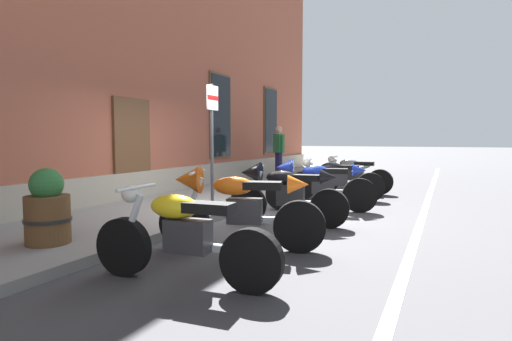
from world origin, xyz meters
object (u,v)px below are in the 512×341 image
object	(u,v)px
motorcycle_blue_sport	(316,183)
motorcycle_grey_naked	(352,175)
pedestrian_striped_shirt	(279,149)
barrel_planter	(47,210)
motorcycle_black_sport	(283,191)
parking_sign	(212,128)
motorcycle_orange_sport	(235,205)
motorcycle_yellow_naked	(182,236)
motorcycle_black_naked	(335,180)

from	to	relation	value
motorcycle_blue_sport	motorcycle_grey_naked	world-z (taller)	motorcycle_blue_sport
pedestrian_striped_shirt	barrel_planter	bearing A→B (deg)	-176.50
motorcycle_black_sport	pedestrian_striped_shirt	size ratio (longest dim) A/B	1.17
parking_sign	motorcycle_orange_sport	bearing A→B (deg)	-142.42
motorcycle_yellow_naked	parking_sign	xyz separation A→B (m)	(3.23, 1.59, 1.14)
motorcycle_black_naked	motorcycle_grey_naked	distance (m)	1.44
motorcycle_blue_sport	parking_sign	xyz separation A→B (m)	(-1.26, 1.61, 1.05)
motorcycle_black_naked	motorcycle_grey_naked	size ratio (longest dim) A/B	1.08
motorcycle_yellow_naked	motorcycle_grey_naked	xyz separation A→B (m)	(7.49, -0.10, 0.01)
motorcycle_orange_sport	motorcycle_black_naked	xyz separation A→B (m)	(4.75, -0.11, -0.10)
pedestrian_striped_shirt	barrel_planter	xyz separation A→B (m)	(-9.08, -0.55, -0.55)
motorcycle_yellow_naked	barrel_planter	size ratio (longest dim) A/B	2.17
motorcycle_yellow_naked	motorcycle_black_naked	distance (m)	6.06
motorcycle_blue_sport	motorcycle_black_sport	bearing A→B (deg)	175.40
parking_sign	barrel_planter	distance (m)	3.28
motorcycle_orange_sport	motorcycle_yellow_naked	bearing A→B (deg)	-175.20
motorcycle_black_sport	motorcycle_black_naked	size ratio (longest dim) A/B	0.92
motorcycle_yellow_naked	pedestrian_striped_shirt	distance (m)	9.66
motorcycle_black_naked	motorcycle_orange_sport	bearing A→B (deg)	178.71
motorcycle_yellow_naked	parking_sign	size ratio (longest dim) A/B	0.89
motorcycle_black_naked	pedestrian_striped_shirt	size ratio (longest dim) A/B	1.27
motorcycle_black_naked	parking_sign	world-z (taller)	parking_sign
motorcycle_yellow_naked	motorcycle_blue_sport	xyz separation A→B (m)	(4.49, -0.02, 0.09)
motorcycle_blue_sport	motorcycle_black_naked	size ratio (longest dim) A/B	0.98
motorcycle_blue_sport	pedestrian_striped_shirt	world-z (taller)	pedestrian_striped_shirt
motorcycle_blue_sport	motorcycle_grey_naked	xyz separation A→B (m)	(3.00, -0.08, -0.08)
motorcycle_yellow_naked	pedestrian_striped_shirt	bearing A→B (deg)	16.15
motorcycle_blue_sport	motorcycle_grey_naked	size ratio (longest dim) A/B	1.05
motorcycle_blue_sport	barrel_planter	bearing A→B (deg)	153.50
motorcycle_blue_sport	parking_sign	world-z (taller)	parking_sign
motorcycle_grey_naked	motorcycle_black_naked	bearing A→B (deg)	175.74
motorcycle_black_naked	pedestrian_striped_shirt	bearing A→B (deg)	39.90
pedestrian_striped_shirt	parking_sign	size ratio (longest dim) A/B	0.75
motorcycle_yellow_naked	barrel_planter	world-z (taller)	barrel_planter
motorcycle_yellow_naked	motorcycle_grey_naked	size ratio (longest dim) A/B	1.01
motorcycle_orange_sport	barrel_planter	distance (m)	2.31
motorcycle_orange_sport	motorcycle_black_sport	bearing A→B (deg)	-0.39
motorcycle_grey_naked	motorcycle_black_sport	bearing A→B (deg)	177.42
motorcycle_orange_sport	motorcycle_black_naked	world-z (taller)	motorcycle_orange_sport
parking_sign	barrel_planter	xyz separation A→B (m)	(-3.05, 0.54, -1.07)
motorcycle_black_sport	parking_sign	world-z (taller)	parking_sign
motorcycle_orange_sport	motorcycle_blue_sport	size ratio (longest dim) A/B	0.98
motorcycle_black_naked	motorcycle_yellow_naked	bearing A→B (deg)	-179.97
motorcycle_black_sport	motorcycle_black_naked	xyz separation A→B (m)	(3.06, -0.10, -0.09)
motorcycle_blue_sport	pedestrian_striped_shirt	bearing A→B (deg)	29.55
motorcycle_yellow_naked	motorcycle_black_naked	size ratio (longest dim) A/B	0.94
motorcycle_blue_sport	parking_sign	distance (m)	2.30
motorcycle_black_sport	motorcycle_yellow_naked	bearing A→B (deg)	-178.11
motorcycle_black_naked	motorcycle_black_sport	bearing A→B (deg)	178.21
pedestrian_striped_shirt	motorcycle_black_naked	bearing A→B (deg)	-140.10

